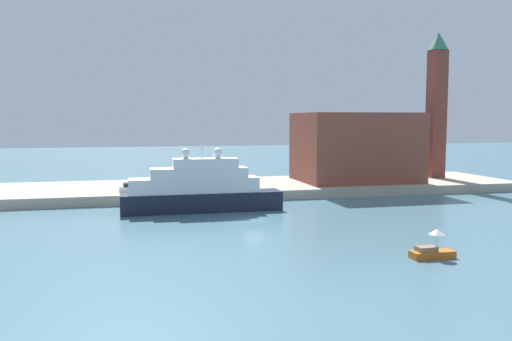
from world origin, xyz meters
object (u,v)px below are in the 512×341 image
(bell_tower, at_px, (437,101))
(parked_car, at_px, (133,188))
(person_figure, at_px, (163,183))
(large_yacht, at_px, (200,190))
(mooring_bollard, at_px, (250,188))
(small_motorboat, at_px, (432,250))
(harbor_building, at_px, (356,147))

(bell_tower, xyz_separation_m, parked_car, (-58.81, -7.69, -14.60))
(person_figure, bearing_deg, parked_car, -142.27)
(large_yacht, relative_size, person_figure, 14.60)
(person_figure, distance_m, mooring_bollard, 15.28)
(bell_tower, bearing_deg, parked_car, -172.55)
(bell_tower, height_order, mooring_bollard, bell_tower)
(bell_tower, relative_size, parked_car, 6.52)
(mooring_bollard, bearing_deg, large_yacht, -136.63)
(person_figure, bearing_deg, large_yacht, -74.96)
(small_motorboat, distance_m, mooring_bollard, 40.65)
(bell_tower, distance_m, mooring_bollard, 44.23)
(harbor_building, distance_m, parked_car, 41.85)
(person_figure, xyz_separation_m, mooring_bollard, (13.60, -6.97, -0.27))
(large_yacht, height_order, bell_tower, bell_tower)
(small_motorboat, bearing_deg, parked_car, 122.28)
(large_yacht, xyz_separation_m, mooring_bollard, (9.35, 8.83, -1.08))
(harbor_building, bearing_deg, small_motorboat, -105.93)
(harbor_building, distance_m, bell_tower, 19.94)
(large_yacht, height_order, person_figure, large_yacht)
(parked_car, bearing_deg, person_figure, 37.73)
(parked_car, xyz_separation_m, person_figure, (4.95, 3.83, 0.12))
(bell_tower, bearing_deg, large_yacht, -158.38)
(harbor_building, xyz_separation_m, parked_car, (-41.02, -5.96, -5.77))
(harbor_building, bearing_deg, mooring_bollard, -157.96)
(harbor_building, bearing_deg, parked_car, -171.73)
(small_motorboat, height_order, harbor_building, harbor_building)
(person_figure, bearing_deg, bell_tower, 4.10)
(large_yacht, relative_size, harbor_building, 1.07)
(small_motorboat, xyz_separation_m, person_figure, (-22.13, 46.70, 1.47))
(large_yacht, xyz_separation_m, small_motorboat, (17.88, -30.89, -2.28))
(person_figure, bearing_deg, harbor_building, 3.38)
(large_yacht, distance_m, harbor_building, 36.85)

